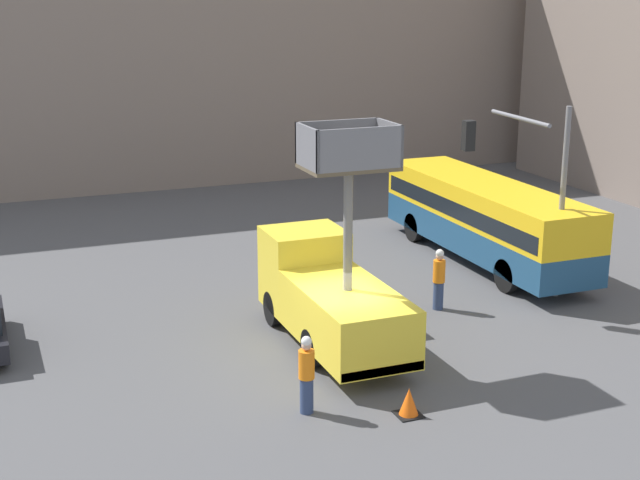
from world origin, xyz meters
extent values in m
plane|color=#4C4C4F|center=(0.00, 0.00, 0.00)|extent=(120.00, 120.00, 0.00)
cube|color=gray|center=(0.00, 27.70, 6.89)|extent=(44.00, 10.00, 13.79)
cube|color=yellow|center=(0.27, 3.27, 1.64)|extent=(2.28, 1.94, 2.36)
cube|color=yellow|center=(0.27, 0.03, 1.23)|extent=(2.28, 4.53, 1.54)
cube|color=red|center=(0.27, -2.19, 0.61)|extent=(2.24, 0.10, 0.24)
cylinder|color=black|center=(-0.72, 3.27, 0.51)|extent=(0.30, 1.03, 1.03)
cylinder|color=black|center=(1.26, 3.27, 0.51)|extent=(0.30, 1.03, 1.03)
cylinder|color=black|center=(-0.72, 0.03, 0.51)|extent=(0.30, 1.03, 1.03)
cylinder|color=black|center=(1.26, 0.03, 0.51)|extent=(0.30, 1.03, 1.03)
cylinder|color=slate|center=(0.27, 0.03, 3.62)|extent=(0.24, 0.24, 3.23)
cube|color=brown|center=(0.27, 0.03, 5.29)|extent=(2.32, 1.54, 0.10)
cube|color=slate|center=(-0.85, 0.03, 5.86)|extent=(0.08, 1.54, 1.05)
cube|color=slate|center=(1.39, 0.03, 5.86)|extent=(0.08, 1.54, 1.05)
cube|color=slate|center=(0.27, 0.76, 5.86)|extent=(2.32, 0.08, 1.05)
cube|color=slate|center=(0.27, -0.70, 5.86)|extent=(2.32, 0.08, 1.05)
cube|color=navy|center=(8.51, 6.58, 1.03)|extent=(2.58, 10.67, 1.09)
cube|color=yellow|center=(8.51, 6.58, 2.24)|extent=(2.58, 10.67, 1.34)
cube|color=black|center=(8.51, 6.58, 2.04)|extent=(2.60, 10.25, 0.59)
cylinder|color=black|center=(7.37, 9.89, 0.56)|extent=(0.30, 1.13, 1.13)
cylinder|color=black|center=(9.65, 9.89, 0.56)|extent=(0.30, 1.13, 1.13)
cylinder|color=black|center=(7.37, 3.27, 0.56)|extent=(0.30, 1.13, 1.13)
cylinder|color=black|center=(9.65, 3.27, 0.56)|extent=(0.30, 1.13, 1.13)
cylinder|color=slate|center=(8.64, 2.34, 3.08)|extent=(0.18, 0.18, 6.17)
cylinder|color=slate|center=(6.95, 2.46, 5.87)|extent=(0.36, 3.39, 0.13)
cube|color=black|center=(5.26, 2.58, 5.42)|extent=(0.34, 0.34, 0.90)
sphere|color=red|center=(5.26, 2.58, 5.67)|extent=(0.20, 0.20, 0.20)
cylinder|color=navy|center=(-1.82, -2.44, 0.44)|extent=(0.32, 0.32, 0.88)
cylinder|color=orange|center=(-1.82, -2.44, 1.23)|extent=(0.38, 0.38, 0.70)
sphere|color=tan|center=(-1.82, -2.44, 1.69)|extent=(0.24, 0.24, 0.24)
sphere|color=white|center=(-1.82, -2.44, 1.80)|extent=(0.25, 0.25, 0.25)
cylinder|color=navy|center=(4.48, 2.65, 0.44)|extent=(0.32, 0.32, 0.89)
cylinder|color=orange|center=(4.48, 2.65, 1.24)|extent=(0.38, 0.38, 0.70)
sphere|color=tan|center=(4.48, 2.65, 1.71)|extent=(0.24, 0.24, 0.24)
sphere|color=white|center=(4.48, 2.65, 1.82)|extent=(0.25, 0.25, 0.25)
cube|color=black|center=(0.35, -3.46, 0.01)|extent=(0.60, 0.60, 0.03)
cone|color=#F25B0F|center=(0.35, -3.46, 0.34)|extent=(0.48, 0.48, 0.68)
cylinder|color=black|center=(-8.30, 5.79, 0.32)|extent=(0.22, 0.64, 0.64)
cylinder|color=black|center=(-8.30, 3.17, 0.32)|extent=(0.22, 0.64, 0.64)
camera|label=1|loc=(-8.53, -20.34, 9.63)|focal=50.00mm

